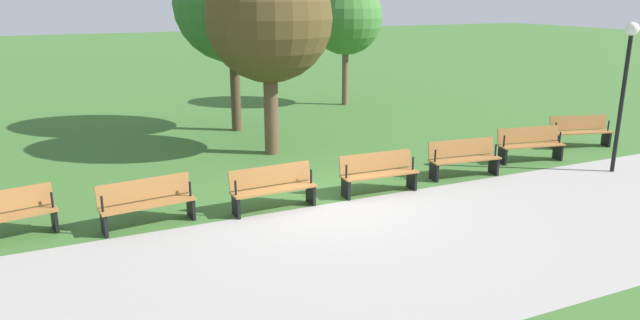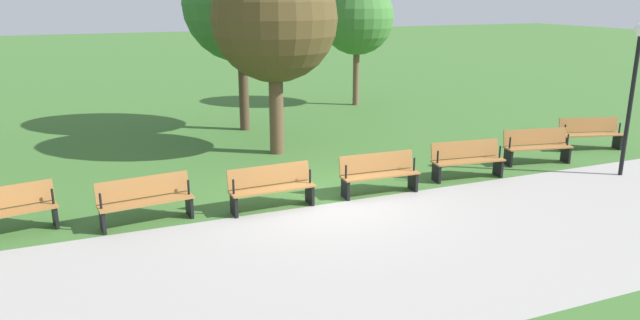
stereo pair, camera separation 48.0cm
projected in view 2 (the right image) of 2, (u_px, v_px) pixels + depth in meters
The scene contains 13 objects.
ground_plane at pixel (329, 202), 12.53m from camera, with size 120.00×120.00×0.00m, color #3D6B2D.
path_paving at pixel (392, 252), 10.10m from camera, with size 31.85×5.25×0.01m, color #A39E99.
bench_0 at pixel (590, 133), 16.64m from camera, with size 1.83×0.92×0.89m.
bench_1 at pixel (537, 146), 15.26m from camera, with size 1.83×0.80×0.89m.
bench_2 at pixel (467, 159), 14.02m from camera, with size 1.81×0.67×0.89m.
bench_3 at pixel (379, 173), 12.94m from camera, with size 1.79×0.54×0.89m.
bench_4 at pixel (271, 187), 12.02m from camera, with size 1.79×0.54×0.89m.
bench_5 at pixel (146, 199), 11.28m from camera, with size 1.81×0.67×0.89m.
bench_6 at pixel (4, 210), 10.70m from camera, with size 1.83×0.80×0.89m.
tree_0 at pixel (241, 4), 18.11m from camera, with size 3.60×3.60×5.79m.
tree_1 at pixel (357, 18), 22.55m from camera, with size 2.82×2.82×4.80m.
tree_3 at pixel (274, 19), 15.39m from camera, with size 3.35×3.35×5.33m.
lamp_post at pixel (635, 70), 13.69m from camera, with size 0.32×0.32×3.65m.
Camera 2 is at (4.70, 10.83, 4.28)m, focal length 32.97 mm.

